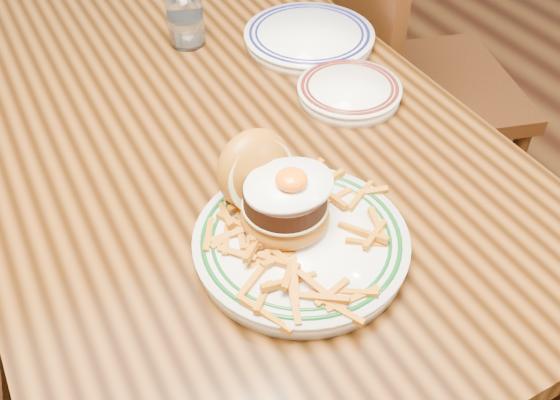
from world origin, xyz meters
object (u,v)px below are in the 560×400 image
table (190,121)px  main_plate (293,224)px  side_plate (349,91)px  chair_right (405,74)px

table → main_plate: 0.48m
main_plate → side_plate: 0.38m
table → side_plate: bearing=-37.4°
chair_right → main_plate: 0.91m
table → main_plate: main_plate is taller
table → main_plate: size_ratio=5.02×
table → side_plate: side_plate is taller
chair_right → main_plate: chair_right is taller
main_plate → side_plate: bearing=36.3°
chair_right → main_plate: (-0.66, -0.57, 0.27)m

